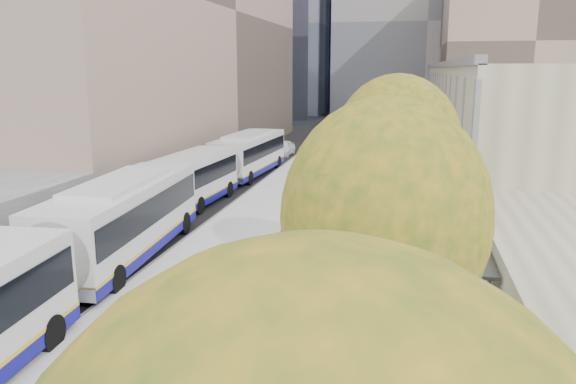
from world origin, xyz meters
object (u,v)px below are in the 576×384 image
(bus_shelter, at_px, (462,263))
(bus_near, at_px, (70,251))
(distant_car, at_px, (283,148))
(bus_far, at_px, (229,162))

(bus_shelter, height_order, bus_near, bus_near)
(distant_car, bearing_deg, bus_shelter, -67.37)
(bus_far, bearing_deg, distant_car, 91.00)
(bus_shelter, relative_size, bus_far, 0.25)
(bus_near, xyz_separation_m, distant_car, (-0.11, 33.42, -1.06))
(bus_shelter, height_order, bus_far, bus_far)
(bus_near, xyz_separation_m, bus_far, (-0.67, 19.50, -0.12))
(bus_near, bearing_deg, bus_shelter, -2.91)
(bus_near, bearing_deg, distant_car, 86.18)
(bus_shelter, bearing_deg, bus_near, -178.91)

